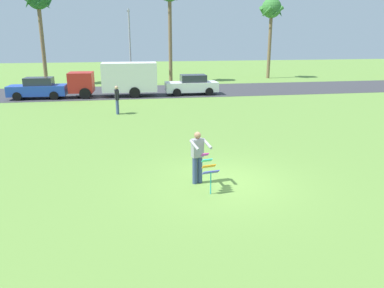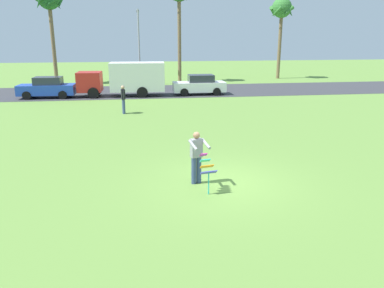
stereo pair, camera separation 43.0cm
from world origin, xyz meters
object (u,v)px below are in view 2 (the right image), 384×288
Objects in this scene: palm_tree_centre_far at (282,11)px; person_walker_near at (123,99)px; parked_car_blue at (47,88)px; parked_car_white at (199,85)px; person_kite_flyer at (197,156)px; parked_truck_red_cab at (127,78)px; palm_tree_left_near at (49,3)px; streetlight_pole at (139,42)px; kite_held at (207,168)px.

palm_tree_centre_far reaches higher than person_walker_near.
parked_car_blue is 1.01× the size of parked_car_white.
person_kite_flyer is 19.26m from parked_truck_red_cab.
parked_truck_red_cab is 5.81m from parked_car_white.
person_walker_near reaches higher than parked_car_white.
parked_car_white is at bearing -34.60° from palm_tree_left_near.
parked_car_blue is 0.63× the size of parked_truck_red_cab.
streetlight_pole is at bearing -167.28° from palm_tree_centre_far.
kite_held is at bearing -98.54° from parked_car_white.
person_kite_flyer is 0.41× the size of parked_car_blue.
person_walker_near is (-2.68, 12.02, -0.02)m from person_kite_flyer.
parked_car_white is (11.84, 0.00, 0.00)m from parked_car_blue.
parked_car_white is 0.47× the size of palm_tree_left_near.
parked_truck_red_cab is 3.91× the size of person_walker_near.
palm_tree_centre_far reaches higher than parked_car_blue.
parked_car_blue is 2.45× the size of person_walker_near.
parked_car_blue reaches higher than kite_held.
person_walker_near is at bearing 102.59° from person_kite_flyer.
person_kite_flyer reaches higher than parked_car_blue.
parked_car_blue is at bearing -134.69° from streetlight_pole.
parked_car_blue is at bearing -179.98° from parked_truck_red_cab.
kite_held is 34.00m from palm_tree_centre_far.
parked_truck_red_cab is (6.07, 0.00, 0.64)m from parked_car_blue.
parked_car_blue is (-8.86, 19.85, -0.03)m from kite_held.
kite_held is 0.68× the size of person_walker_near.
palm_tree_left_near is at bearing 113.70° from person_walker_near.
parked_car_white is (2.98, 19.85, -0.03)m from kite_held.
parked_car_white is 16.31m from palm_tree_centre_far.
streetlight_pole is at bearing 81.41° from parked_truck_red_cab.
palm_tree_left_near reaches higher than palm_tree_centre_far.
palm_tree_left_near is (-1.01, 8.87, 6.80)m from parked_car_blue.
parked_car_white is at bearing 80.55° from person_kite_flyer.
streetlight_pole is 4.05× the size of person_walker_near.
kite_held is 20.08m from parked_car_white.
palm_tree_left_near is (-7.08, 8.86, 6.16)m from parked_truck_red_cab.
parked_truck_red_cab reaches higher than person_kite_flyer.
person_walker_near is (-16.45, -17.74, -6.17)m from palm_tree_centre_far.
parked_truck_red_cab reaches higher than parked_car_white.
streetlight_pole reaches higher than parked_car_white.
parked_truck_red_cab is (-2.59, 19.08, 0.46)m from person_kite_flyer.
parked_car_white is (3.18, 19.08, -0.18)m from person_kite_flyer.
parked_car_white is 17.03m from palm_tree_left_near.
kite_held is 20.06m from parked_truck_red_cab.
parked_truck_red_cab reaches higher than parked_car_blue.
person_walker_near is (-1.18, -14.29, -3.06)m from streetlight_pole.
parked_car_blue is (-8.66, 19.08, -0.18)m from person_kite_flyer.
person_kite_flyer and person_walker_near have the same top height.
palm_tree_left_near is 23.51m from palm_tree_centre_far.
palm_tree_centre_far reaches higher than parked_truck_red_cab.
palm_tree_left_near is (-9.67, 27.94, 6.62)m from person_kite_flyer.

